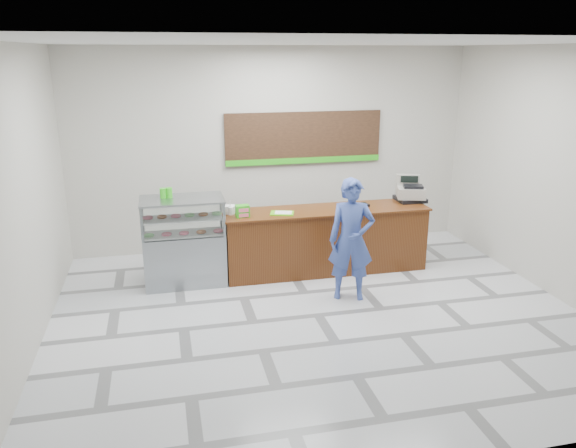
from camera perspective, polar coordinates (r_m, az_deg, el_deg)
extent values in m
plane|color=silver|center=(7.65, 3.10, -9.24)|extent=(7.00, 7.00, 0.00)
plane|color=beige|center=(9.91, -1.53, 7.55)|extent=(7.00, 0.00, 7.00)
plane|color=silver|center=(6.86, 3.59, 17.97)|extent=(7.00, 7.00, 0.00)
cube|color=#562C11|center=(8.98, 3.82, -1.73)|extent=(3.20, 0.70, 1.00)
cube|color=#562C11|center=(8.83, 3.88, 1.43)|extent=(3.26, 0.76, 0.03)
cube|color=gray|center=(8.67, -10.42, -3.39)|extent=(1.20, 0.70, 0.80)
cube|color=white|center=(8.47, -10.66, 0.73)|extent=(1.20, 0.70, 0.50)
cube|color=gray|center=(8.40, -10.76, 2.47)|extent=(1.22, 0.72, 0.03)
cube|color=silver|center=(8.53, -10.57, -0.75)|extent=(1.14, 0.64, 0.02)
cube|color=silver|center=(8.47, -10.66, 0.80)|extent=(1.14, 0.64, 0.02)
torus|color=#86E07F|center=(8.43, -13.95, -0.95)|extent=(0.15, 0.15, 0.05)
torus|color=#F96B88|center=(8.42, -12.25, -0.84)|extent=(0.15, 0.15, 0.05)
torus|color=#F96B88|center=(8.43, -10.55, -0.73)|extent=(0.15, 0.15, 0.05)
torus|color=#B66131|center=(8.44, -8.86, -0.62)|extent=(0.15, 0.15, 0.05)
torus|color=#F96B88|center=(8.46, -7.17, -0.50)|extent=(0.15, 0.15, 0.05)
torus|color=#F96B88|center=(8.50, -14.05, 0.89)|extent=(0.15, 0.15, 0.05)
torus|color=#B66131|center=(8.50, -12.71, 0.98)|extent=(0.15, 0.15, 0.05)
torus|color=#F96B88|center=(8.50, -11.36, 1.07)|extent=(0.15, 0.15, 0.05)
torus|color=#86E07F|center=(8.51, -10.02, 1.16)|extent=(0.15, 0.15, 0.05)
torus|color=#B66131|center=(8.52, -8.68, 1.24)|extent=(0.15, 0.15, 0.05)
torus|color=#86E07F|center=(8.53, -7.34, 1.33)|extent=(0.15, 0.15, 0.05)
cube|color=black|center=(9.97, 1.64, 8.76)|extent=(2.80, 0.05, 0.90)
cube|color=green|center=(10.00, 1.66, 6.47)|extent=(2.80, 0.02, 0.10)
cube|color=black|center=(9.50, 12.29, 2.51)|extent=(0.44, 0.44, 0.07)
cube|color=gray|center=(9.47, 12.33, 3.21)|extent=(0.56, 0.57, 0.18)
cube|color=black|center=(9.37, 12.60, 3.74)|extent=(0.36, 0.30, 0.04)
cube|color=gray|center=(9.55, 12.07, 4.43)|extent=(0.39, 0.21, 0.18)
cube|color=black|center=(9.49, 12.23, 4.48)|extent=(0.28, 0.10, 0.11)
cube|color=black|center=(9.07, 7.81, 1.96)|extent=(0.12, 0.18, 0.04)
cube|color=#5DCF11|center=(8.54, -0.60, 1.10)|extent=(0.41, 0.35, 0.02)
cube|color=white|center=(8.55, -0.48, 1.18)|extent=(0.29, 0.24, 0.00)
cube|color=white|center=(8.60, -5.91, 1.48)|extent=(0.17, 0.17, 0.12)
cylinder|color=silver|center=(8.53, -5.85, 1.33)|extent=(0.08, 0.08, 0.12)
cube|color=green|center=(8.39, -4.66, 1.32)|extent=(0.21, 0.15, 0.18)
cylinder|color=#F96B88|center=(8.80, 5.79, 1.45)|extent=(0.17, 0.17, 0.00)
cylinder|color=green|center=(8.46, -12.58, 3.07)|extent=(0.09, 0.09, 0.15)
cylinder|color=green|center=(8.47, -11.99, 3.14)|extent=(0.10, 0.10, 0.15)
imported|color=#384D99|center=(7.91, 6.45, -1.59)|extent=(0.73, 0.58, 1.74)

